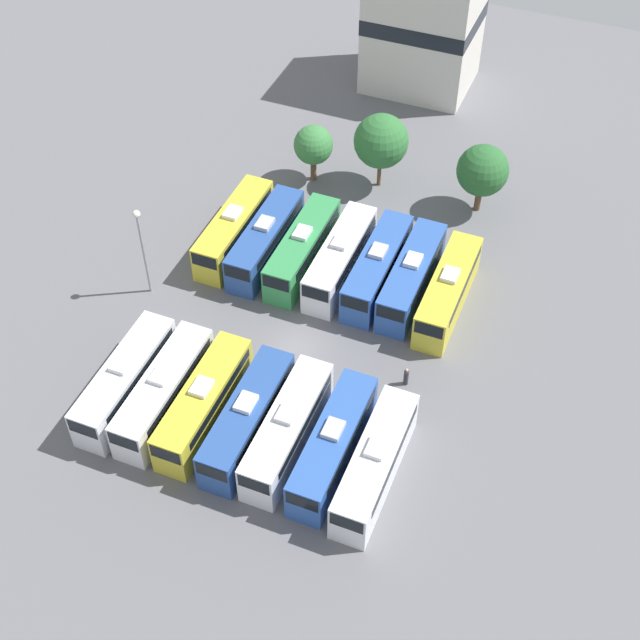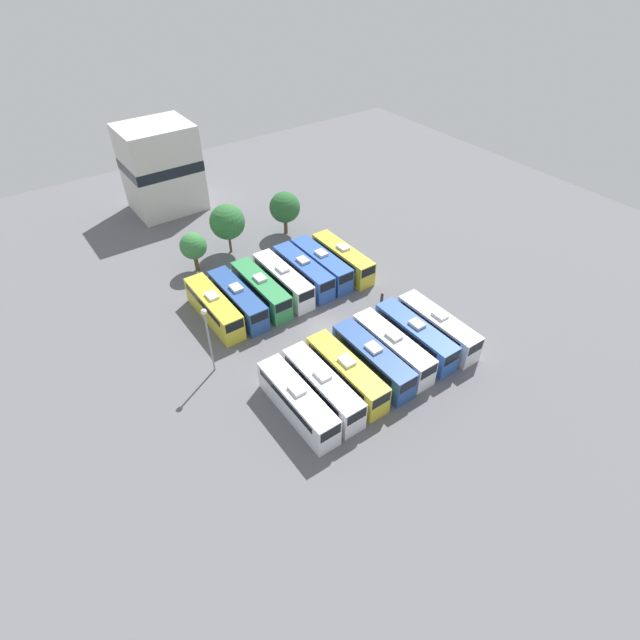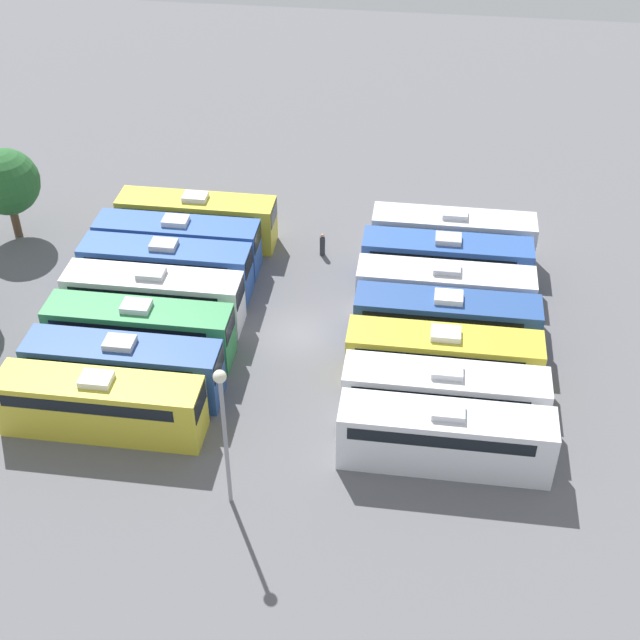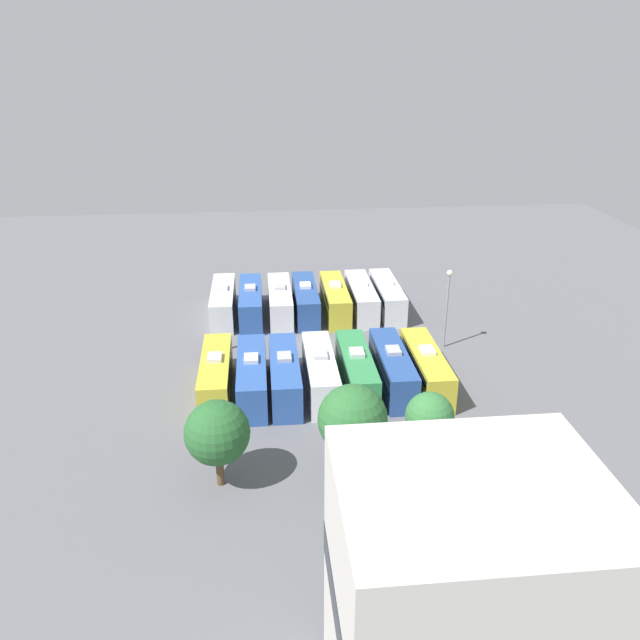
{
  "view_description": "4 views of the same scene",
  "coord_description": "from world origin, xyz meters",
  "px_view_note": "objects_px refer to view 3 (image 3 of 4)",
  "views": [
    {
      "loc": [
        18.41,
        -40.73,
        50.05
      ],
      "look_at": [
        1.74,
        0.48,
        3.28
      ],
      "focal_mm": 50.0,
      "sensor_mm": 36.0,
      "label": 1
    },
    {
      "loc": [
        -25.63,
        -35.3,
        37.97
      ],
      "look_at": [
        -0.78,
        -0.46,
        2.04
      ],
      "focal_mm": 28.0,
      "sensor_mm": 36.0,
      "label": 2
    },
    {
      "loc": [
        -41.1,
        -6.82,
        33.06
      ],
      "look_at": [
        -1.44,
        -1.43,
        2.29
      ],
      "focal_mm": 50.0,
      "sensor_mm": 36.0,
      "label": 3
    },
    {
      "loc": [
        4.87,
        56.82,
        27.83
      ],
      "look_at": [
        -0.79,
        -0.81,
        2.57
      ],
      "focal_mm": 35.0,
      "sensor_mm": 36.0,
      "label": 4
    }
  ],
  "objects_px": {
    "bus_5": "(446,261)",
    "bus_13": "(197,219)",
    "bus_3": "(446,321)",
    "bus_6": "(452,236)",
    "tree_2": "(6,182)",
    "bus_7": "(101,404)",
    "light_pole": "(223,417)",
    "bus_2": "(443,357)",
    "bus_4": "(444,291)",
    "bus_10": "(154,296)",
    "bus_11": "(166,267)",
    "bus_0": "(445,436)",
    "bus_8": "(123,367)",
    "bus_12": "(178,243)",
    "bus_1": "(444,395)",
    "bus_9": "(139,330)",
    "worker_person": "(322,245)"
  },
  "relations": [
    {
      "from": "bus_1",
      "to": "bus_6",
      "type": "distance_m",
      "value": 15.65
    },
    {
      "from": "bus_3",
      "to": "bus_6",
      "type": "xyz_separation_m",
      "value": [
        9.26,
        -0.21,
        0.0
      ]
    },
    {
      "from": "bus_5",
      "to": "worker_person",
      "type": "bearing_deg",
      "value": 73.25
    },
    {
      "from": "bus_2",
      "to": "bus_4",
      "type": "relative_size",
      "value": 1.0
    },
    {
      "from": "bus_7",
      "to": "bus_0",
      "type": "bearing_deg",
      "value": -89.9
    },
    {
      "from": "bus_3",
      "to": "bus_7",
      "type": "xyz_separation_m",
      "value": [
        -9.43,
        17.4,
        0.0
      ]
    },
    {
      "from": "bus_3",
      "to": "bus_11",
      "type": "height_order",
      "value": "same"
    },
    {
      "from": "bus_5",
      "to": "bus_13",
      "type": "distance_m",
      "value": 17.07
    },
    {
      "from": "bus_1",
      "to": "bus_11",
      "type": "relative_size",
      "value": 1.0
    },
    {
      "from": "bus_10",
      "to": "bus_11",
      "type": "xyz_separation_m",
      "value": [
        3.13,
        0.12,
        0.0
      ]
    },
    {
      "from": "bus_0",
      "to": "bus_7",
      "type": "bearing_deg",
      "value": 90.1
    },
    {
      "from": "tree_2",
      "to": "bus_1",
      "type": "bearing_deg",
      "value": -116.22
    },
    {
      "from": "bus_4",
      "to": "bus_7",
      "type": "relative_size",
      "value": 1.0
    },
    {
      "from": "bus_11",
      "to": "bus_9",
      "type": "bearing_deg",
      "value": -178.08
    },
    {
      "from": "bus_7",
      "to": "light_pole",
      "type": "relative_size",
      "value": 1.29
    },
    {
      "from": "bus_3",
      "to": "bus_9",
      "type": "bearing_deg",
      "value": 100.5
    },
    {
      "from": "bus_9",
      "to": "bus_11",
      "type": "xyz_separation_m",
      "value": [
        6.36,
        0.21,
        0.0
      ]
    },
    {
      "from": "bus_0",
      "to": "bus_13",
      "type": "height_order",
      "value": "same"
    },
    {
      "from": "bus_9",
      "to": "bus_12",
      "type": "relative_size",
      "value": 1.0
    },
    {
      "from": "bus_3",
      "to": "bus_4",
      "type": "relative_size",
      "value": 1.0
    },
    {
      "from": "bus_11",
      "to": "bus_8",
      "type": "bearing_deg",
      "value": -178.17
    },
    {
      "from": "bus_12",
      "to": "tree_2",
      "type": "distance_m",
      "value": 12.53
    },
    {
      "from": "bus_13",
      "to": "tree_2",
      "type": "relative_size",
      "value": 1.65
    },
    {
      "from": "bus_13",
      "to": "light_pole",
      "type": "distance_m",
      "value": 23.82
    },
    {
      "from": "bus_7",
      "to": "bus_13",
      "type": "bearing_deg",
      "value": -1.36
    },
    {
      "from": "bus_5",
      "to": "tree_2",
      "type": "xyz_separation_m",
      "value": [
        2.03,
        29.43,
        2.35
      ]
    },
    {
      "from": "bus_0",
      "to": "tree_2",
      "type": "bearing_deg",
      "value": 59.4
    },
    {
      "from": "bus_4",
      "to": "bus_6",
      "type": "bearing_deg",
      "value": -3.33
    },
    {
      "from": "bus_1",
      "to": "bus_4",
      "type": "distance_m",
      "value": 9.28
    },
    {
      "from": "worker_person",
      "to": "tree_2",
      "type": "relative_size",
      "value": 0.25
    },
    {
      "from": "bus_7",
      "to": "bus_11",
      "type": "height_order",
      "value": "same"
    },
    {
      "from": "bus_1",
      "to": "bus_2",
      "type": "height_order",
      "value": "same"
    },
    {
      "from": "bus_8",
      "to": "bus_10",
      "type": "distance_m",
      "value": 6.48
    },
    {
      "from": "bus_1",
      "to": "bus_11",
      "type": "bearing_deg",
      "value": 61.38
    },
    {
      "from": "bus_6",
      "to": "bus_12",
      "type": "distance_m",
      "value": 17.97
    },
    {
      "from": "bus_9",
      "to": "bus_10",
      "type": "relative_size",
      "value": 1.0
    },
    {
      "from": "bus_5",
      "to": "worker_person",
      "type": "relative_size",
      "value": 6.5
    },
    {
      "from": "bus_0",
      "to": "bus_7",
      "type": "height_order",
      "value": "same"
    },
    {
      "from": "bus_6",
      "to": "light_pole",
      "type": "relative_size",
      "value": 1.29
    },
    {
      "from": "bus_12",
      "to": "light_pole",
      "type": "relative_size",
      "value": 1.29
    },
    {
      "from": "bus_2",
      "to": "bus_13",
      "type": "relative_size",
      "value": 1.0
    },
    {
      "from": "bus_2",
      "to": "bus_3",
      "type": "bearing_deg",
      "value": -1.43
    },
    {
      "from": "bus_1",
      "to": "bus_9",
      "type": "height_order",
      "value": "same"
    },
    {
      "from": "bus_4",
      "to": "bus_10",
      "type": "height_order",
      "value": "same"
    },
    {
      "from": "bus_11",
      "to": "tree_2",
      "type": "bearing_deg",
      "value": 67.43
    },
    {
      "from": "bus_2",
      "to": "bus_12",
      "type": "xyz_separation_m",
      "value": [
        9.35,
        17.38,
        0.0
      ]
    },
    {
      "from": "bus_8",
      "to": "light_pole",
      "type": "bearing_deg",
      "value": -133.15
    },
    {
      "from": "bus_0",
      "to": "tree_2",
      "type": "height_order",
      "value": "tree_2"
    },
    {
      "from": "bus_1",
      "to": "bus_3",
      "type": "xyz_separation_m",
      "value": [
        6.39,
        0.06,
        0.0
      ]
    },
    {
      "from": "bus_8",
      "to": "bus_5",
      "type": "bearing_deg",
      "value": -53.4
    }
  ]
}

